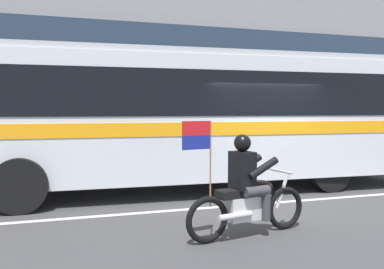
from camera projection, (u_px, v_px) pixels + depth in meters
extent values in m
plane|color=#3D3D3F|center=(264.00, 196.00, 8.65)|extent=(60.00, 60.00, 0.00)
cube|color=gray|center=(196.00, 163.00, 13.52)|extent=(28.00, 3.80, 0.15)
cube|color=silver|center=(277.00, 202.00, 8.08)|extent=(26.60, 0.14, 0.01)
cube|color=#233347|center=(182.00, 43.00, 15.01)|extent=(25.76, 0.10, 1.40)
cube|color=silver|center=(187.00, 118.00, 9.27)|extent=(11.63, 3.01, 2.70)
cube|color=black|center=(187.00, 95.00, 9.24)|extent=(10.71, 3.02, 0.96)
cube|color=orange|center=(187.00, 126.00, 9.28)|extent=(11.40, 3.03, 0.28)
cube|color=#ADB1BA|center=(187.00, 58.00, 9.18)|extent=(11.39, 2.88, 0.16)
cylinder|color=black|center=(19.00, 186.00, 7.20)|extent=(1.04, 0.30, 1.04)
cylinder|color=black|center=(330.00, 170.00, 9.14)|extent=(1.04, 0.30, 1.04)
torus|color=black|center=(285.00, 208.00, 6.28)|extent=(0.69, 0.22, 0.69)
torus|color=black|center=(207.00, 220.00, 5.61)|extent=(0.69, 0.22, 0.69)
cube|color=silver|center=(246.00, 207.00, 5.91)|extent=(0.68, 0.39, 0.36)
ellipsoid|color=black|center=(259.00, 188.00, 6.01)|extent=(0.52, 0.37, 0.24)
cube|color=black|center=(235.00, 193.00, 5.80)|extent=(0.60, 0.36, 0.12)
cylinder|color=silver|center=(282.00, 190.00, 6.23)|extent=(0.28, 0.11, 0.58)
cylinder|color=silver|center=(279.00, 171.00, 6.17)|extent=(0.16, 0.64, 0.04)
cylinder|color=silver|center=(235.00, 216.00, 5.63)|extent=(0.56, 0.19, 0.09)
cube|color=black|center=(242.00, 170.00, 5.84)|extent=(0.34, 0.41, 0.56)
sphere|color=black|center=(242.00, 143.00, 5.81)|extent=(0.26, 0.26, 0.26)
cylinder|color=#38383D|center=(243.00, 187.00, 6.08)|extent=(0.44, 0.23, 0.15)
cylinder|color=#38383D|center=(252.00, 201.00, 6.18)|extent=(0.13, 0.13, 0.46)
cylinder|color=#38383D|center=(257.00, 191.00, 5.77)|extent=(0.44, 0.23, 0.15)
cylinder|color=#38383D|center=(266.00, 206.00, 5.86)|extent=(0.13, 0.13, 0.46)
cylinder|color=black|center=(247.00, 165.00, 6.13)|extent=(0.53, 0.21, 0.32)
cylinder|color=black|center=(263.00, 168.00, 5.77)|extent=(0.53, 0.21, 0.32)
cylinder|color=olive|center=(210.00, 164.00, 5.58)|extent=(0.02, 0.02, 1.25)
cube|color=red|center=(196.00, 128.00, 5.44)|extent=(0.44, 0.10, 0.20)
cube|color=navy|center=(196.00, 142.00, 5.45)|extent=(0.44, 0.10, 0.20)
cylinder|color=red|center=(261.00, 155.00, 12.68)|extent=(0.22, 0.22, 0.58)
sphere|color=red|center=(261.00, 144.00, 12.65)|extent=(0.20, 0.20, 0.20)
cylinder|color=red|center=(263.00, 155.00, 12.54)|extent=(0.09, 0.10, 0.09)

